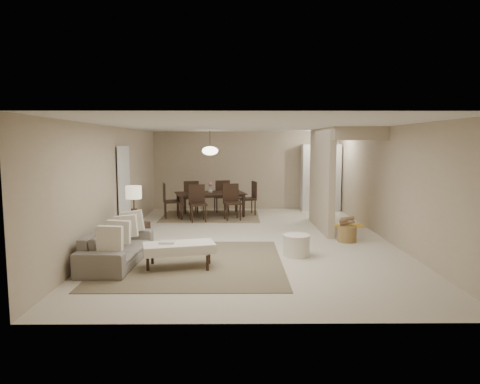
{
  "coord_description": "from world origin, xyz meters",
  "views": [
    {
      "loc": [
        -0.31,
        -9.37,
        2.14
      ],
      "look_at": [
        -0.24,
        0.14,
        1.05
      ],
      "focal_mm": 32.0,
      "sensor_mm": 36.0,
      "label": 1
    }
  ],
  "objects_px": {
    "ottoman_bench": "(179,248)",
    "side_table": "(135,236)",
    "pantry_cabinet": "(320,178)",
    "wicker_basket": "(347,234)",
    "sofa": "(117,246)",
    "round_pouf": "(296,246)",
    "dining_table": "(210,205)"
  },
  "relations": [
    {
      "from": "side_table",
      "to": "round_pouf",
      "type": "relative_size",
      "value": 1.0
    },
    {
      "from": "sofa",
      "to": "round_pouf",
      "type": "xyz_separation_m",
      "value": [
        3.27,
        0.46,
        -0.1
      ]
    },
    {
      "from": "round_pouf",
      "to": "wicker_basket",
      "type": "distance_m",
      "value": 1.73
    },
    {
      "from": "pantry_cabinet",
      "to": "round_pouf",
      "type": "relative_size",
      "value": 4.03
    },
    {
      "from": "pantry_cabinet",
      "to": "dining_table",
      "type": "distance_m",
      "value": 3.69
    },
    {
      "from": "pantry_cabinet",
      "to": "side_table",
      "type": "xyz_separation_m",
      "value": [
        -4.75,
        -4.93,
        -0.79
      ]
    },
    {
      "from": "pantry_cabinet",
      "to": "side_table",
      "type": "distance_m",
      "value": 6.89
    },
    {
      "from": "pantry_cabinet",
      "to": "wicker_basket",
      "type": "xyz_separation_m",
      "value": [
        -0.26,
        -4.39,
        -0.88
      ]
    },
    {
      "from": "ottoman_bench",
      "to": "round_pouf",
      "type": "distance_m",
      "value": 2.26
    },
    {
      "from": "sofa",
      "to": "wicker_basket",
      "type": "distance_m",
      "value": 4.83
    },
    {
      "from": "pantry_cabinet",
      "to": "side_table",
      "type": "bearing_deg",
      "value": -133.91
    },
    {
      "from": "side_table",
      "to": "dining_table",
      "type": "relative_size",
      "value": 0.26
    },
    {
      "from": "ottoman_bench",
      "to": "wicker_basket",
      "type": "height_order",
      "value": "ottoman_bench"
    },
    {
      "from": "side_table",
      "to": "wicker_basket",
      "type": "relative_size",
      "value": 1.28
    },
    {
      "from": "wicker_basket",
      "to": "dining_table",
      "type": "xyz_separation_m",
      "value": [
        -3.17,
        3.25,
        0.18
      ]
    },
    {
      "from": "pantry_cabinet",
      "to": "ottoman_bench",
      "type": "xyz_separation_m",
      "value": [
        -3.66,
        -6.33,
        -0.7
      ]
    },
    {
      "from": "wicker_basket",
      "to": "sofa",
      "type": "bearing_deg",
      "value": -160.15
    },
    {
      "from": "sofa",
      "to": "side_table",
      "type": "distance_m",
      "value": 1.1
    },
    {
      "from": "pantry_cabinet",
      "to": "ottoman_bench",
      "type": "bearing_deg",
      "value": -120.0
    },
    {
      "from": "dining_table",
      "to": "ottoman_bench",
      "type": "bearing_deg",
      "value": -106.24
    },
    {
      "from": "sofa",
      "to": "ottoman_bench",
      "type": "distance_m",
      "value": 1.18
    },
    {
      "from": "sofa",
      "to": "side_table",
      "type": "relative_size",
      "value": 3.98
    },
    {
      "from": "pantry_cabinet",
      "to": "wicker_basket",
      "type": "bearing_deg",
      "value": -93.4
    },
    {
      "from": "side_table",
      "to": "dining_table",
      "type": "distance_m",
      "value": 4.01
    },
    {
      "from": "ottoman_bench",
      "to": "side_table",
      "type": "relative_size",
      "value": 2.5
    },
    {
      "from": "round_pouf",
      "to": "dining_table",
      "type": "bearing_deg",
      "value": 113.26
    },
    {
      "from": "ottoman_bench",
      "to": "side_table",
      "type": "bearing_deg",
      "value": 113.77
    },
    {
      "from": "side_table",
      "to": "ottoman_bench",
      "type": "bearing_deg",
      "value": -52.01
    },
    {
      "from": "side_table",
      "to": "round_pouf",
      "type": "distance_m",
      "value": 3.28
    },
    {
      "from": "ottoman_bench",
      "to": "round_pouf",
      "type": "relative_size",
      "value": 2.5
    },
    {
      "from": "pantry_cabinet",
      "to": "dining_table",
      "type": "height_order",
      "value": "pantry_cabinet"
    },
    {
      "from": "ottoman_bench",
      "to": "dining_table",
      "type": "bearing_deg",
      "value": 73.3
    }
  ]
}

